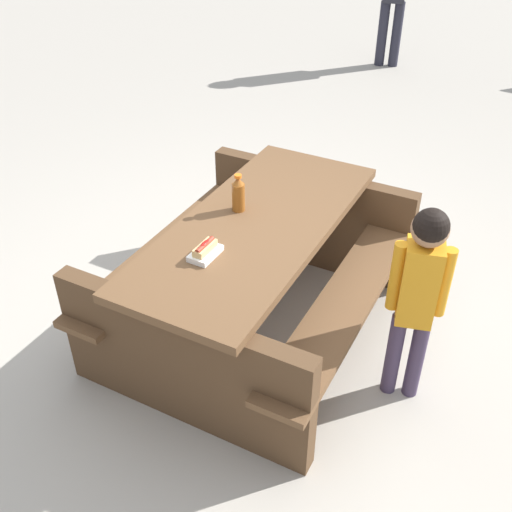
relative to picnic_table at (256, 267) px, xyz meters
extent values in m
plane|color=#ADA599|center=(0.00, 0.00, -0.44)|extent=(30.00, 30.00, 0.00)
cube|color=brown|center=(0.00, 0.00, 0.28)|extent=(1.82, 0.81, 0.05)
cube|color=brown|center=(0.02, 0.56, -0.01)|extent=(1.81, 0.33, 0.04)
cube|color=brown|center=(-0.02, -0.56, -0.01)|extent=(1.81, 0.33, 0.04)
cube|color=#4D3520|center=(0.78, -0.02, -0.09)|extent=(0.14, 1.40, 0.70)
cube|color=#4D3520|center=(-0.78, 0.02, -0.09)|extent=(0.14, 1.40, 0.70)
cylinder|color=brown|center=(-0.08, -0.15, 0.39)|extent=(0.07, 0.07, 0.16)
cone|color=brown|center=(-0.08, -0.15, 0.49)|extent=(0.07, 0.07, 0.04)
cylinder|color=orange|center=(-0.08, -0.15, 0.52)|extent=(0.04, 0.04, 0.02)
cube|color=white|center=(0.39, -0.09, 0.32)|extent=(0.19, 0.12, 0.03)
cube|color=#D8B272|center=(0.39, -0.09, 0.35)|extent=(0.15, 0.06, 0.04)
cylinder|color=maroon|center=(0.39, -0.09, 0.37)|extent=(0.14, 0.03, 0.03)
ellipsoid|color=maroon|center=(0.39, -0.09, 0.38)|extent=(0.07, 0.03, 0.01)
cylinder|color=#3F334C|center=(0.14, 0.87, -0.18)|extent=(0.08, 0.08, 0.52)
cylinder|color=#3F334C|center=(0.12, 0.98, -0.18)|extent=(0.08, 0.08, 0.52)
cube|color=orange|center=(0.13, 0.93, 0.30)|extent=(0.20, 0.21, 0.44)
cylinder|color=orange|center=(0.16, 0.82, 0.32)|extent=(0.06, 0.06, 0.37)
cylinder|color=orange|center=(0.10, 1.03, 0.32)|extent=(0.06, 0.06, 0.37)
sphere|color=#997051|center=(0.13, 0.93, 0.60)|extent=(0.17, 0.17, 0.17)
sphere|color=black|center=(0.14, 0.93, 0.63)|extent=(0.17, 0.17, 0.17)
cylinder|color=#262633|center=(-5.20, -0.60, -0.06)|extent=(0.12, 0.12, 0.77)
cylinder|color=#262633|center=(-5.16, -0.77, -0.06)|extent=(0.12, 0.12, 0.77)
camera|label=1|loc=(2.49, 1.22, 2.06)|focal=42.36mm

